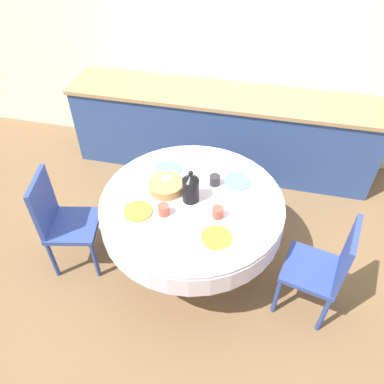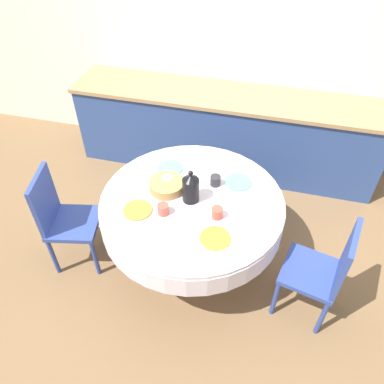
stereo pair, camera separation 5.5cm
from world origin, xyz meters
name	(u,v)px [view 1 (the left image)]	position (x,y,z in m)	size (l,w,h in m)	color
ground_plane	(192,259)	(0.00, 0.00, 0.00)	(12.00, 12.00, 0.00)	brown
wall_back	(232,40)	(0.00, 1.78, 1.30)	(7.00, 0.05, 2.60)	silver
kitchen_counter	(221,130)	(0.00, 1.44, 0.44)	(3.24, 0.64, 0.89)	#2D4784
dining_table	(192,211)	(0.00, 0.00, 0.62)	(1.43, 1.43, 0.75)	olive
chair_left	(325,267)	(1.03, -0.23, 0.52)	(0.48, 0.48, 0.93)	#2D428E
chair_right	(62,219)	(-1.03, -0.22, 0.52)	(0.48, 0.48, 0.93)	#2D428E
plate_near_left	(138,211)	(-0.36, -0.22, 0.75)	(0.22, 0.22, 0.01)	orange
cup_near_left	(164,210)	(-0.17, -0.19, 0.79)	(0.08, 0.08, 0.08)	#CC4C3D
plate_near_right	(217,238)	(0.25, -0.34, 0.75)	(0.22, 0.22, 0.01)	yellow
cup_near_right	(218,212)	(0.22, -0.13, 0.79)	(0.08, 0.08, 0.08)	#CC4C3D
plate_far_left	(169,168)	(-0.27, 0.32, 0.75)	(0.22, 0.22, 0.01)	#60BCB7
cup_far_left	(167,182)	(-0.23, 0.11, 0.79)	(0.08, 0.08, 0.08)	white
plate_far_right	(237,181)	(0.31, 0.28, 0.75)	(0.22, 0.22, 0.01)	#60BCB7
cup_far_right	(215,180)	(0.14, 0.22, 0.79)	(0.08, 0.08, 0.08)	#28282D
coffee_carafe	(191,188)	(-0.01, 0.00, 0.87)	(0.13, 0.13, 0.28)	black
bread_basket	(166,186)	(-0.22, 0.07, 0.78)	(0.28, 0.28, 0.08)	#AD844C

